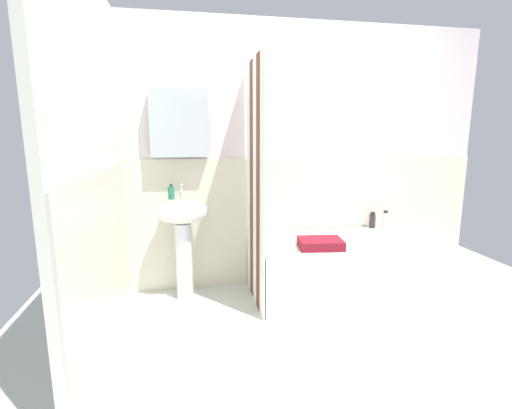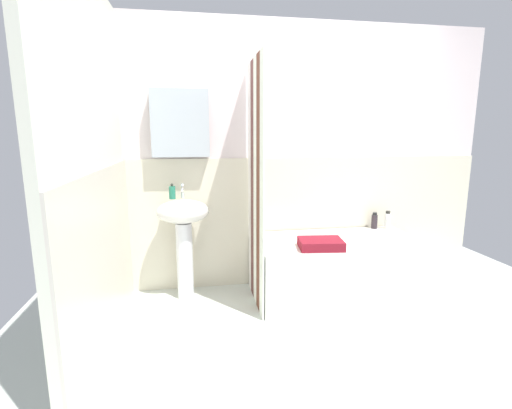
{
  "view_description": "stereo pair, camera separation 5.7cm",
  "coord_description": "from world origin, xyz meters",
  "views": [
    {
      "loc": [
        -1.02,
        -2.07,
        1.42
      ],
      "look_at": [
        -0.49,
        0.72,
        0.87
      ],
      "focal_mm": 26.02,
      "sensor_mm": 36.0,
      "label": 1
    },
    {
      "loc": [
        -0.97,
        -2.08,
        1.42
      ],
      "look_at": [
        -0.49,
        0.72,
        0.87
      ],
      "focal_mm": 26.02,
      "sensor_mm": 36.0,
      "label": 2
    }
  ],
  "objects": [
    {
      "name": "ground_plane",
      "position": [
        0.0,
        0.0,
        -0.02
      ],
      "size": [
        4.8,
        5.6,
        0.04
      ],
      "primitive_type": "cube",
      "color": "silver"
    },
    {
      "name": "wall_back_tiled",
      "position": [
        -0.06,
        1.26,
        1.14
      ],
      "size": [
        3.6,
        0.18,
        2.4
      ],
      "color": "white",
      "rests_on": "ground_plane"
    },
    {
      "name": "towel_folded",
      "position": [
        0.03,
        0.65,
        0.55
      ],
      "size": [
        0.37,
        0.29,
        0.07
      ],
      "primitive_type": "cube",
      "rotation": [
        0.0,
        0.0,
        -0.12
      ],
      "color": "maroon",
      "rests_on": "bathtub"
    },
    {
      "name": "sink",
      "position": [
        -1.06,
        1.03,
        0.64
      ],
      "size": [
        0.44,
        0.34,
        0.87
      ],
      "color": "white",
      "rests_on": "ground_plane"
    },
    {
      "name": "faucet",
      "position": [
        -1.06,
        1.11,
        0.93
      ],
      "size": [
        0.03,
        0.12,
        0.12
      ],
      "color": "silver",
      "rests_on": "sink"
    },
    {
      "name": "wall_left_tiled",
      "position": [
        -1.57,
        0.34,
        1.12
      ],
      "size": [
        0.07,
        1.81,
        2.4
      ],
      "color": "white",
      "rests_on": "ground_plane"
    },
    {
      "name": "body_wash_bottle",
      "position": [
        0.75,
        1.16,
        0.59
      ],
      "size": [
        0.06,
        0.06,
        0.16
      ],
      "color": "#30282D",
      "rests_on": "bathtub"
    },
    {
      "name": "soap_dispenser",
      "position": [
        -1.14,
        1.1,
        0.93
      ],
      "size": [
        0.05,
        0.05,
        0.13
      ],
      "color": "#26775A",
      "rests_on": "sink"
    },
    {
      "name": "bathtub",
      "position": [
        0.26,
        0.86,
        0.26
      ],
      "size": [
        1.42,
        0.72,
        0.51
      ],
      "primitive_type": "cube",
      "color": "white",
      "rests_on": "ground_plane"
    },
    {
      "name": "conditioner_bottle",
      "position": [
        0.87,
        1.13,
        0.59
      ],
      "size": [
        0.06,
        0.06,
        0.18
      ],
      "color": "white",
      "rests_on": "bathtub"
    },
    {
      "name": "shower_curtain",
      "position": [
        -0.47,
        0.86,
        1.0
      ],
      "size": [
        0.01,
        0.72,
        2.0
      ],
      "color": "white",
      "rests_on": "ground_plane"
    }
  ]
}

